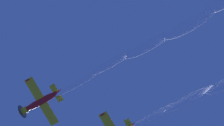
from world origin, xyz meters
name	(u,v)px	position (x,y,z in m)	size (l,w,h in m)	color
airplane_lead	(40,102)	(3.09, 3.36, 58.28)	(7.67, 7.32, 2.53)	red
smoke_trail_lead	(208,13)	(-14.70, -20.31, 56.22)	(25.95, 33.50, 4.55)	white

